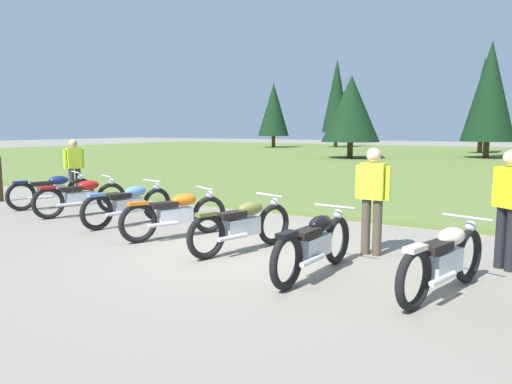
{
  "coord_description": "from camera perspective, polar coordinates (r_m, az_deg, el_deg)",
  "views": [
    {
      "loc": [
        4.08,
        -6.29,
        1.97
      ],
      "look_at": [
        0.0,
        0.6,
        0.9
      ],
      "focal_mm": 33.7,
      "sensor_mm": 36.0,
      "label": 1
    }
  ],
  "objects": [
    {
      "name": "ground_plane",
      "position": [
        7.75,
        -2.28,
        -7.12
      ],
      "size": [
        140.0,
        140.0,
        0.0
      ],
      "primitive_type": "plane",
      "color": "gray"
    },
    {
      "name": "motorcycle_cream",
      "position": [
        6.13,
        21.44,
        -7.4
      ],
      "size": [
        0.79,
        2.05,
        0.88
      ],
      "color": "black",
      "rests_on": "ground"
    },
    {
      "name": "rider_in_hivis_vest",
      "position": [
        7.61,
        13.67,
        -0.32
      ],
      "size": [
        0.55,
        0.23,
        1.67
      ],
      "color": "#4C4233",
      "rests_on": "ground"
    },
    {
      "name": "rider_checking_bike",
      "position": [
        13.96,
        -20.76,
        2.91
      ],
      "size": [
        0.34,
        0.52,
        1.67
      ],
      "color": "#2D2D38",
      "rests_on": "ground"
    },
    {
      "name": "grass_moorland",
      "position": [
        32.0,
        23.29,
        3.54
      ],
      "size": [
        80.0,
        44.0,
        0.1
      ],
      "primitive_type": "cube",
      "color": "#5B7033",
      "rests_on": "ground"
    },
    {
      "name": "motorcycle_navy",
      "position": [
        12.92,
        -23.04,
        0.18
      ],
      "size": [
        0.94,
        1.99,
        0.88
      ],
      "color": "black",
      "rests_on": "ground"
    },
    {
      "name": "motorcycle_olive",
      "position": [
        7.69,
        -1.6,
        -3.88
      ],
      "size": [
        0.85,
        2.03,
        0.88
      ],
      "color": "black",
      "rests_on": "ground"
    },
    {
      "name": "rider_with_back_turned",
      "position": [
        7.48,
        27.77,
        -1.13
      ],
      "size": [
        0.45,
        0.4,
        1.67
      ],
      "color": "black",
      "rests_on": "ground"
    },
    {
      "name": "motorcycle_red",
      "position": [
        11.53,
        -20.01,
        -0.49
      ],
      "size": [
        0.97,
        1.98,
        0.88
      ],
      "color": "black",
      "rests_on": "ground"
    },
    {
      "name": "motorcycle_sky_blue",
      "position": [
        10.13,
        -14.86,
        -1.35
      ],
      "size": [
        0.71,
        2.07,
        0.88
      ],
      "color": "black",
      "rests_on": "ground"
    },
    {
      "name": "forest_treeline",
      "position": [
        39.76,
        26.72,
        9.84
      ],
      "size": [
        37.76,
        27.99,
        8.66
      ],
      "color": "#47331E",
      "rests_on": "ground"
    },
    {
      "name": "motorcycle_orange",
      "position": [
        8.77,
        -9.49,
        -2.56
      ],
      "size": [
        1.02,
        1.95,
        0.88
      ],
      "color": "black",
      "rests_on": "ground"
    },
    {
      "name": "motorcycle_black",
      "position": [
        6.5,
        6.99,
        -6.07
      ],
      "size": [
        0.62,
        2.1,
        0.88
      ],
      "color": "black",
      "rests_on": "ground"
    }
  ]
}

